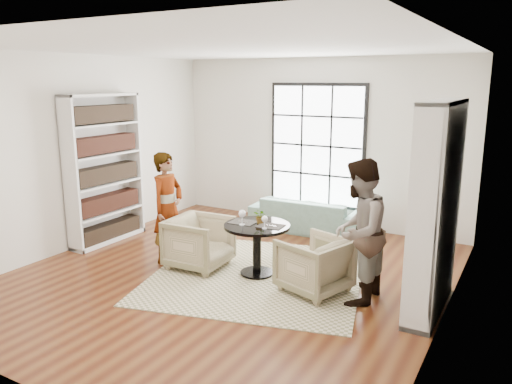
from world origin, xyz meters
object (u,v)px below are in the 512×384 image
Objects in this scene: person_right at (358,232)px; wine_glass_right at (265,219)px; flower_centerpiece at (261,216)px; person_left at (168,208)px; pedestal_table at (257,238)px; sofa at (308,214)px; armchair_left at (199,242)px; armchair_right at (314,265)px; wine_glass_left at (242,214)px.

person_right is 1.27m from wine_glass_right.
person_left is at bearing -170.88° from flower_centerpiece.
sofa is at bearing 95.80° from pedestal_table.
armchair_right is (1.74, 0.03, -0.01)m from armchair_left.
person_right reaches higher than wine_glass_left.
pedestal_table is at bearing 147.43° from wine_glass_right.
wine_glass_right reaches higher than armchair_left.
wine_glass_left reaches higher than flower_centerpiece.
wine_glass_right is (-0.71, 0.01, 0.49)m from armchair_right.
wine_glass_left is at bearing -179.44° from wine_glass_right.
armchair_right is 4.42× the size of wine_glass_right.
person_left is at bearing -178.50° from wine_glass_right.
pedestal_table is 0.40m from wine_glass_left.
armchair_left is 3.82× the size of wine_glass_left.
wine_glass_right reaches higher than pedestal_table.
armchair_left is 0.85m from wine_glass_left.
pedestal_table is at bearing 35.78° from wine_glass_left.
person_left reaches higher than pedestal_table.
flower_centerpiece is at bearing 130.59° from wine_glass_right.
armchair_right is 0.45× the size of person_right.
wine_glass_left is 0.34m from wine_glass_right.
wine_glass_left is (-1.05, 0.01, 0.51)m from armchair_right.
person_right reaches higher than armchair_left.
person_right is at bearing 108.03° from armchair_right.
wine_glass_left is 1.20× the size of wine_glass_right.
flower_centerpiece is at bearing 46.41° from wine_glass_left.
person_right is 1.44m from flower_centerpiece.
armchair_right is at bearing -89.58° from person_right.
person_right is at bearing -0.45° from wine_glass_right.
armchair_left is at bearing -169.66° from pedestal_table.
armchair_left is at bearing -70.94° from armchair_right.
person_right is at bearing 123.43° from sofa.
armchair_left is (-0.62, -2.38, 0.07)m from sofa.
armchair_right is 1.01m from flower_centerpiece.
armchair_left is at bearing -176.83° from wine_glass_left.
armchair_left is 0.46× the size of person_right.
wine_glass_left is (-0.16, -0.12, 0.35)m from pedestal_table.
wine_glass_right is (0.34, 0.00, -0.03)m from wine_glass_left.
wine_glass_left is at bearing -89.91° from armchair_left.
wine_glass_left reaches higher than sofa.
armchair_left is at bearing -177.69° from wine_glass_right.
pedestal_table is at bearing -83.83° from person_left.
sofa is 9.96× the size of flower_centerpiece.
sofa is at bearing -144.20° from person_right.
armchair_left is 1.04× the size of armchair_right.
person_right is at bearing -7.84° from flower_centerpiece.
armchair_left is at bearing -88.80° from person_right.
sofa is at bearing -17.74° from armchair_left.
pedestal_table is 0.55× the size of person_left.
flower_centerpiece is (-1.42, 0.20, -0.05)m from person_right.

